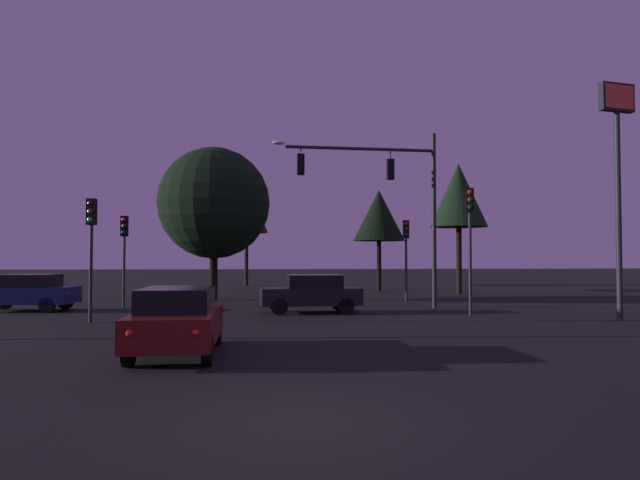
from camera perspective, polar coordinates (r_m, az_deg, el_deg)
The scene contains 14 objects.
ground_plane at distance 32.32m, azimuth -4.71°, elevation -5.68°, with size 168.00×168.00×0.00m, color black.
traffic_signal_mast_arm at distance 25.29m, azimuth 6.94°, elevation 5.05°, with size 7.22×0.62×7.68m.
traffic_light_corner_left at distance 26.83m, azimuth -18.81°, elevation -0.22°, with size 0.31×0.36×4.05m.
traffic_light_corner_right at distance 29.16m, azimuth 8.52°, elevation -0.37°, with size 0.33×0.37×4.09m.
traffic_light_median at distance 22.27m, azimuth 14.61°, elevation 1.34°, with size 0.36×0.38×4.82m.
traffic_light_far_side at distance 21.07m, azimuth -21.70°, elevation 0.51°, with size 0.33×0.37×4.21m.
car_nearside_lane at distance 13.51m, azimuth -13.89°, elevation -7.66°, with size 1.79×4.29×1.52m.
car_crossing_left at distance 23.20m, azimuth -0.87°, elevation -5.25°, with size 4.10×2.04×1.52m.
car_crossing_right at distance 26.81m, azimuth -27.03°, elevation -4.59°, with size 4.13×2.25×1.52m.
store_sign_illuminated at distance 23.06m, azimuth 27.34°, elevation 7.95°, with size 1.42×0.54×8.37m.
tree_behind_sign at distance 46.56m, azimuth -7.27°, elevation 3.25°, with size 3.42×3.42×8.40m.
tree_left_far at distance 38.52m, azimuth 5.85°, elevation 2.41°, with size 3.44×3.44×6.74m.
tree_center_horizon at distance 36.20m, azimuth 13.54°, elevation 4.28°, with size 3.45×3.45×7.99m.
tree_right_cluster at distance 30.67m, azimuth -10.45°, elevation 3.60°, with size 5.82×5.82×7.98m.
Camera 1 is at (-0.61, -7.74, 2.18)m, focal length 32.35 mm.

